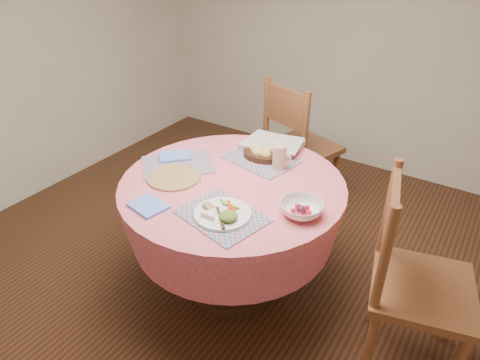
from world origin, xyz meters
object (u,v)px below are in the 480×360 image
at_px(chair_right, 411,278).
at_px(wicker_trivet, 174,177).
at_px(chair_back, 297,144).
at_px(latte_mug, 280,157).
at_px(dining_table, 233,211).
at_px(dinner_plate, 223,213).
at_px(fruit_bowl, 301,209).
at_px(bread_bowl, 262,153).

relative_size(chair_right, wicker_trivet, 3.48).
relative_size(chair_back, latte_mug, 7.58).
distance_m(dining_table, latte_mug, 0.41).
height_order(wicker_trivet, dinner_plate, dinner_plate).
height_order(latte_mug, fruit_bowl, latte_mug).
bearing_deg(dinner_plate, dining_table, 116.29).
xyz_separation_m(latte_mug, fruit_bowl, (0.31, -0.35, -0.04)).
xyz_separation_m(dining_table, latte_mug, (0.14, 0.28, 0.27)).
bearing_deg(latte_mug, dining_table, -116.06).
bearing_deg(wicker_trivet, chair_back, 80.37).
bearing_deg(chair_right, latte_mug, 59.20).
distance_m(bread_bowl, fruit_bowl, 0.61).
bearing_deg(dining_table, wicker_trivet, -154.86).
relative_size(chair_right, fruit_bowl, 4.92).
distance_m(chair_back, bread_bowl, 0.74).
relative_size(dining_table, fruit_bowl, 5.84).
distance_m(wicker_trivet, latte_mug, 0.61).
bearing_deg(chair_right, wicker_trivet, 83.30).
bearing_deg(fruit_bowl, latte_mug, 131.59).
xyz_separation_m(chair_back, fruit_bowl, (0.55, -1.09, 0.24)).
bearing_deg(dining_table, latte_mug, 63.94).
distance_m(chair_right, wicker_trivet, 1.31).
xyz_separation_m(dining_table, dinner_plate, (0.15, -0.29, 0.22)).
height_order(wicker_trivet, bread_bowl, bread_bowl).
bearing_deg(chair_back, latte_mug, 125.65).
xyz_separation_m(dinner_plate, bread_bowl, (-0.16, 0.62, 0.02)).
relative_size(chair_back, bread_bowl, 4.50).
bearing_deg(chair_back, fruit_bowl, 134.57).
height_order(dining_table, chair_back, chair_back).
height_order(chair_back, bread_bowl, chair_back).
distance_m(chair_back, dinner_plate, 1.36).
distance_m(chair_right, bread_bowl, 1.07).
bearing_deg(chair_back, wicker_trivet, 98.23).
height_order(chair_right, chair_back, chair_right).
bearing_deg(chair_back, chair_right, 155.29).
distance_m(dining_table, fruit_bowl, 0.51).
xyz_separation_m(chair_back, latte_mug, (0.24, -0.74, 0.28)).
xyz_separation_m(wicker_trivet, latte_mug, (0.43, 0.42, 0.07)).
height_order(chair_right, fruit_bowl, chair_right).
height_order(chair_right, dinner_plate, chair_right).
height_order(chair_back, wicker_trivet, chair_back).
relative_size(dining_table, dinner_plate, 4.48).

